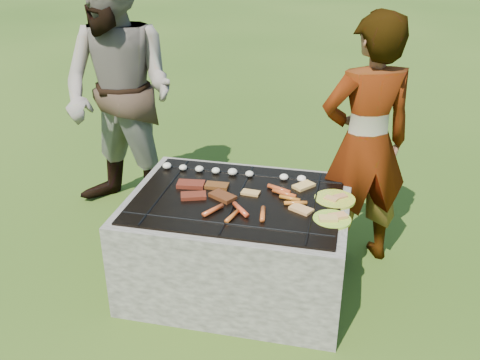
# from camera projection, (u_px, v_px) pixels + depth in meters

# --- Properties ---
(lawn) EXTENTS (60.00, 60.00, 0.00)m
(lawn) POSITION_uv_depth(u_px,v_px,m) (238.00, 281.00, 3.43)
(lawn) COLOR #254611
(lawn) RESTS_ON ground
(fire_pit) EXTENTS (1.30, 1.00, 0.62)m
(fire_pit) POSITION_uv_depth(u_px,v_px,m) (238.00, 244.00, 3.31)
(fire_pit) COLOR #A1998F
(fire_pit) RESTS_ON ground
(mushrooms) EXTENTS (0.95, 0.06, 0.04)m
(mushrooms) POSITION_uv_depth(u_px,v_px,m) (229.00, 172.00, 3.43)
(mushrooms) COLOR #EEE3C9
(mushrooms) RESTS_ON fire_pit
(pork_slabs) EXTENTS (0.41, 0.27, 0.02)m
(pork_slabs) POSITION_uv_depth(u_px,v_px,m) (205.00, 190.00, 3.22)
(pork_slabs) COLOR maroon
(pork_slabs) RESTS_ON fire_pit
(sausages) EXTENTS (0.56, 0.49, 0.03)m
(sausages) POSITION_uv_depth(u_px,v_px,m) (261.00, 203.00, 3.06)
(sausages) COLOR #EA4326
(sausages) RESTS_ON fire_pit
(bread_on_grate) EXTENTS (0.45, 0.44, 0.02)m
(bread_on_grate) POSITION_uv_depth(u_px,v_px,m) (291.00, 195.00, 3.16)
(bread_on_grate) COLOR tan
(bread_on_grate) RESTS_ON fire_pit
(plate_far) EXTENTS (0.29, 0.29, 0.03)m
(plate_far) POSITION_uv_depth(u_px,v_px,m) (335.00, 199.00, 3.14)
(plate_far) COLOR yellow
(plate_far) RESTS_ON fire_pit
(plate_near) EXTENTS (0.22, 0.22, 0.03)m
(plate_near) POSITION_uv_depth(u_px,v_px,m) (332.00, 219.00, 2.93)
(plate_near) COLOR #F2F13A
(plate_near) RESTS_ON fire_pit
(cook) EXTENTS (0.71, 0.61, 1.65)m
(cook) POSITION_uv_depth(u_px,v_px,m) (365.00, 145.00, 3.34)
(cook) COLOR #A49588
(cook) RESTS_ON ground
(bystander) EXTENTS (1.09, 0.95, 1.91)m
(bystander) POSITION_uv_depth(u_px,v_px,m) (119.00, 94.00, 3.87)
(bystander) COLOR gray
(bystander) RESTS_ON ground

